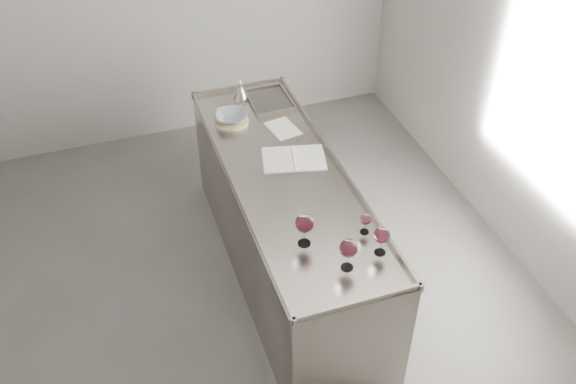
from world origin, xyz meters
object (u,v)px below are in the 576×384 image
object	(u,v)px
wine_glass_left	(305,224)
wine_funnel	(241,93)
wine_glass_small	(366,220)
ceramic_bowl	(232,117)
wine_glass_right	(382,236)
counter	(286,226)
wine_glass_middle	(349,249)
notebook	(294,159)

from	to	relation	value
wine_glass_left	wine_funnel	distance (m)	1.69
wine_glass_small	ceramic_bowl	distance (m)	1.48
wine_glass_left	ceramic_bowl	size ratio (longest dim) A/B	0.95
wine_glass_right	wine_funnel	bearing A→B (deg)	98.93
wine_glass_right	wine_funnel	xyz separation A→B (m)	(-0.30, 1.90, -0.08)
ceramic_bowl	wine_funnel	bearing A→B (deg)	62.27
counter	wine_glass_left	distance (m)	0.91
ceramic_bowl	wine_glass_middle	bearing A→B (deg)	-82.18
wine_glass_right	wine_glass_small	bearing A→B (deg)	93.92
wine_glass_left	wine_glass_middle	xyz separation A→B (m)	(0.16, -0.26, -0.01)
wine_glass_middle	wine_funnel	bearing A→B (deg)	92.09
wine_glass_middle	wine_glass_right	distance (m)	0.23
notebook	wine_glass_left	bearing A→B (deg)	-91.63
notebook	wine_glass_small	bearing A→B (deg)	-65.53
ceramic_bowl	wine_glass_right	bearing A→B (deg)	-74.18
wine_glass_middle	wine_glass_right	size ratio (longest dim) A/B	1.10
notebook	wine_funnel	distance (m)	0.90
notebook	ceramic_bowl	world-z (taller)	ceramic_bowl
wine_glass_left	wine_glass_right	world-z (taller)	wine_glass_left
counter	wine_glass_middle	bearing A→B (deg)	-87.04
wine_glass_middle	wine_glass_left	bearing A→B (deg)	121.65
wine_funnel	wine_glass_middle	bearing A→B (deg)	-87.91
wine_glass_right	ceramic_bowl	bearing A→B (deg)	105.82
notebook	wine_funnel	world-z (taller)	wine_funnel
wine_glass_middle	notebook	distance (m)	1.07
wine_glass_right	wine_glass_middle	bearing A→B (deg)	-167.91
counter	wine_glass_middle	size ratio (longest dim) A/B	11.68
wine_glass_middle	wine_glass_small	world-z (taller)	wine_glass_middle
wine_glass_left	wine_glass_right	size ratio (longest dim) A/B	1.16
wine_glass_small	wine_funnel	xyz separation A→B (m)	(-0.29, 1.71, -0.04)
wine_glass_left	wine_funnel	xyz separation A→B (m)	(0.09, 1.69, -0.10)
counter	wine_funnel	size ratio (longest dim) A/B	13.34
counter	wine_glass_right	distance (m)	1.10
notebook	ceramic_bowl	distance (m)	0.66
wine_glass_middle	wine_glass_right	xyz separation A→B (m)	(0.23, 0.05, -0.01)
counter	notebook	size ratio (longest dim) A/B	4.99
counter	wine_glass_small	bearing A→B (deg)	-69.05
ceramic_bowl	wine_funnel	size ratio (longest dim) A/B	1.27
counter	wine_glass_right	xyz separation A→B (m)	(0.27, -0.87, 0.60)
notebook	wine_glass_right	bearing A→B (deg)	-66.82
counter	wine_glass_right	bearing A→B (deg)	-72.53
wine_glass_middle	ceramic_bowl	bearing A→B (deg)	97.82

